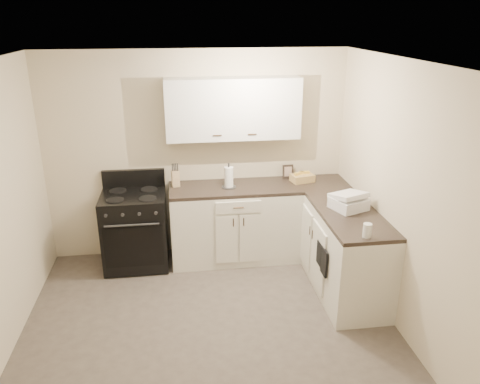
{
  "coord_description": "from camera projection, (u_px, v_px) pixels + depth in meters",
  "views": [
    {
      "loc": [
        -0.22,
        -3.67,
        2.85
      ],
      "look_at": [
        0.4,
        0.85,
        1.12
      ],
      "focal_mm": 35.0,
      "sensor_mm": 36.0,
      "label": 1
    }
  ],
  "objects": [
    {
      "name": "countertop_back",
      "position": [
        235.0,
        188.0,
        5.56
      ],
      "size": [
        1.55,
        0.6,
        0.04
      ],
      "primitive_type": "cube",
      "color": "black",
      "rests_on": "base_cabinets_back"
    },
    {
      "name": "stove",
      "position": [
        136.0,
        230.0,
        5.55
      ],
      "size": [
        0.74,
        0.63,
        0.89
      ],
      "primitive_type": "cube",
      "color": "black",
      "rests_on": "floor"
    },
    {
      "name": "wall_back",
      "position": [
        197.0,
        156.0,
        5.67
      ],
      "size": [
        3.6,
        0.0,
        3.6
      ],
      "primitive_type": "plane",
      "rotation": [
        1.57,
        0.0,
        0.0
      ],
      "color": "beige",
      "rests_on": "ground"
    },
    {
      "name": "paper_towel",
      "position": [
        229.0,
        177.0,
        5.48
      ],
      "size": [
        0.12,
        0.12,
        0.25
      ],
      "primitive_type": "cylinder",
      "rotation": [
        0.0,
        0.0,
        0.18
      ],
      "color": "white",
      "rests_on": "countertop_back"
    },
    {
      "name": "countertop_grill",
      "position": [
        349.0,
        203.0,
        4.9
      ],
      "size": [
        0.41,
        0.4,
        0.12
      ],
      "primitive_type": "cube",
      "rotation": [
        0.0,
        0.0,
        0.37
      ],
      "color": "white",
      "rests_on": "countertop_right"
    },
    {
      "name": "upper_cabinets",
      "position": [
        233.0,
        109.0,
        5.37
      ],
      "size": [
        1.55,
        0.3,
        0.7
      ],
      "primitive_type": "cube",
      "color": "silver",
      "rests_on": "wall_back"
    },
    {
      "name": "floor",
      "position": [
        211.0,
        335.0,
        4.44
      ],
      "size": [
        3.6,
        3.6,
        0.0
      ],
      "primitive_type": "plane",
      "color": "#473F38",
      "rests_on": "ground"
    },
    {
      "name": "wall_right",
      "position": [
        406.0,
        204.0,
        4.23
      ],
      "size": [
        0.0,
        3.6,
        3.6
      ],
      "primitive_type": "plane",
      "rotation": [
        1.57,
        0.0,
        -1.57
      ],
      "color": "beige",
      "rests_on": "ground"
    },
    {
      "name": "wicker_basket",
      "position": [
        302.0,
        178.0,
        5.7
      ],
      "size": [
        0.3,
        0.23,
        0.09
      ],
      "primitive_type": "cube",
      "rotation": [
        0.0,
        0.0,
        0.22
      ],
      "color": "tan",
      "rests_on": "countertop_right"
    },
    {
      "name": "wall_front",
      "position": [
        233.0,
        358.0,
        2.33
      ],
      "size": [
        3.6,
        0.0,
        3.6
      ],
      "primitive_type": "plane",
      "rotation": [
        -1.57,
        0.0,
        0.0
      ],
      "color": "beige",
      "rests_on": "ground"
    },
    {
      "name": "glass_jar",
      "position": [
        367.0,
        230.0,
        4.27
      ],
      "size": [
        0.09,
        0.09,
        0.13
      ],
      "primitive_type": "cylinder",
      "rotation": [
        0.0,
        0.0,
        0.1
      ],
      "color": "silver",
      "rests_on": "countertop_right"
    },
    {
      "name": "oven_mitt_near",
      "position": [
        324.0,
        262.0,
        4.7
      ],
      "size": [
        0.02,
        0.16,
        0.28
      ],
      "primitive_type": "cube",
      "color": "black",
      "rests_on": "base_cabinets_right"
    },
    {
      "name": "base_cabinets_back",
      "position": [
        235.0,
        224.0,
        5.73
      ],
      "size": [
        1.55,
        0.6,
        0.9
      ],
      "primitive_type": "cube",
      "color": "silver",
      "rests_on": "floor"
    },
    {
      "name": "ceiling",
      "position": [
        204.0,
        64.0,
        3.55
      ],
      "size": [
        3.6,
        3.6,
        0.0
      ],
      "primitive_type": "plane",
      "color": "white",
      "rests_on": "wall_back"
    },
    {
      "name": "base_cabinets_right",
      "position": [
        337.0,
        242.0,
        5.26
      ],
      "size": [
        0.6,
        1.9,
        0.9
      ],
      "primitive_type": "cube",
      "color": "silver",
      "rests_on": "floor"
    },
    {
      "name": "picture_frame",
      "position": [
        288.0,
        171.0,
        5.82
      ],
      "size": [
        0.14,
        0.05,
        0.17
      ],
      "primitive_type": "cube",
      "rotation": [
        -0.14,
        0.0,
        0.05
      ],
      "color": "black",
      "rests_on": "countertop_back"
    },
    {
      "name": "oven_mitt_far",
      "position": [
        319.0,
        253.0,
        4.85
      ],
      "size": [
        0.02,
        0.14,
        0.25
      ],
      "primitive_type": "cube",
      "color": "black",
      "rests_on": "base_cabinets_right"
    },
    {
      "name": "countertop_right",
      "position": [
        340.0,
        204.0,
        5.09
      ],
      "size": [
        0.6,
        1.9,
        0.04
      ],
      "primitive_type": "cube",
      "color": "black",
      "rests_on": "base_cabinets_right"
    },
    {
      "name": "knife_block",
      "position": [
        176.0,
        179.0,
        5.52
      ],
      "size": [
        0.1,
        0.09,
        0.19
      ],
      "primitive_type": "cube",
      "rotation": [
        0.0,
        0.0,
        0.18
      ],
      "color": "tan",
      "rests_on": "countertop_back"
    }
  ]
}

